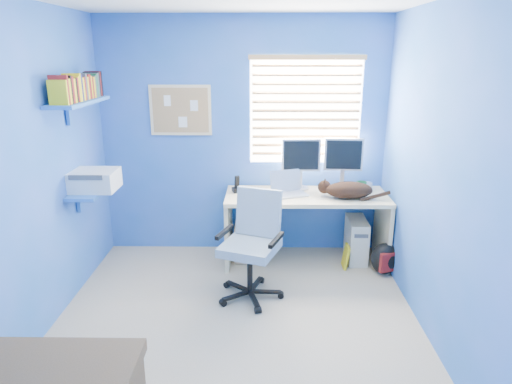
{
  "coord_description": "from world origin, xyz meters",
  "views": [
    {
      "loc": [
        0.21,
        -3.19,
        2.13
      ],
      "look_at": [
        0.15,
        0.65,
        0.95
      ],
      "focal_mm": 32.0,
      "sensor_mm": 36.0,
      "label": 1
    }
  ],
  "objects_px": {
    "laptop": "(290,185)",
    "tower_pc": "(356,239)",
    "cat": "(349,190)",
    "desk": "(305,228)",
    "office_chair": "(252,258)"
  },
  "relations": [
    {
      "from": "laptop",
      "to": "tower_pc",
      "type": "bearing_deg",
      "value": -13.79
    },
    {
      "from": "cat",
      "to": "tower_pc",
      "type": "distance_m",
      "value": 0.64
    },
    {
      "from": "desk",
      "to": "cat",
      "type": "bearing_deg",
      "value": -15.6
    },
    {
      "from": "laptop",
      "to": "office_chair",
      "type": "distance_m",
      "value": 0.93
    },
    {
      "from": "tower_pc",
      "to": "office_chair",
      "type": "relative_size",
      "value": 0.47
    },
    {
      "from": "desk",
      "to": "office_chair",
      "type": "relative_size",
      "value": 1.71
    },
    {
      "from": "laptop",
      "to": "office_chair",
      "type": "bearing_deg",
      "value": -137.45
    },
    {
      "from": "cat",
      "to": "office_chair",
      "type": "bearing_deg",
      "value": -132.73
    },
    {
      "from": "desk",
      "to": "cat",
      "type": "height_order",
      "value": "cat"
    },
    {
      "from": "desk",
      "to": "tower_pc",
      "type": "relative_size",
      "value": 3.66
    },
    {
      "from": "desk",
      "to": "office_chair",
      "type": "bearing_deg",
      "value": -127.2
    },
    {
      "from": "laptop",
      "to": "tower_pc",
      "type": "distance_m",
      "value": 0.96
    },
    {
      "from": "tower_pc",
      "to": "cat",
      "type": "bearing_deg",
      "value": -129.28
    },
    {
      "from": "cat",
      "to": "tower_pc",
      "type": "relative_size",
      "value": 1.03
    },
    {
      "from": "tower_pc",
      "to": "office_chair",
      "type": "height_order",
      "value": "office_chair"
    }
  ]
}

